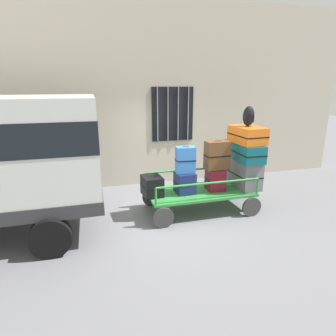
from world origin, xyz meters
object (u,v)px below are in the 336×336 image
suitcase_left_bottom (152,186)px  suitcase_midright_bottom (243,173)px  suitcase_center_bottom (215,179)px  suitcase_center_middle (217,155)px  suitcase_midright_top (247,135)px  suitcase_midleft_bottom (185,183)px  suitcase_midright_middle (246,152)px  backpack (249,116)px  luggage_cart (200,194)px  suitcase_midleft_middle (185,160)px

suitcase_left_bottom → suitcase_midright_bottom: size_ratio=0.57×
suitcase_center_bottom → suitcase_center_middle: (0.00, -0.04, 0.57)m
suitcase_left_bottom → suitcase_center_middle: 1.59m
suitcase_midright_top → suitcase_midleft_bottom: bearing=-179.8°
suitcase_left_bottom → suitcase_midright_middle: bearing=-0.8°
suitcase_center_bottom → backpack: 1.58m
suitcase_center_bottom → suitcase_center_middle: suitcase_center_middle is taller
backpack → suitcase_midright_middle: bearing=-108.6°
luggage_cart → backpack: backpack is taller
suitcase_center_middle → backpack: 1.11m
suitcase_midleft_bottom → suitcase_center_bottom: 0.73m
suitcase_left_bottom → backpack: bearing=-0.5°
suitcase_left_bottom → suitcase_midright_bottom: (2.20, 0.01, 0.10)m
suitcase_midright_middle → backpack: size_ratio=2.23×
suitcase_midleft_middle → suitcase_center_middle: bearing=-1.4°
suitcase_left_bottom → backpack: backpack is taller
suitcase_center_middle → suitcase_midright_top: (0.73, 0.04, 0.41)m
suitcase_center_bottom → backpack: backpack is taller
backpack → suitcase_midright_top: bearing=-105.4°
suitcase_midleft_middle → luggage_cart: bearing=2.8°
suitcase_midright_middle → backpack: bearing=71.4°
luggage_cart → suitcase_midright_top: suitcase_midright_top is taller
suitcase_midleft_middle → suitcase_midright_bottom: (1.47, 0.06, -0.44)m
suitcase_midright_bottom → backpack: 1.33m
suitcase_midleft_middle → suitcase_midright_bottom: size_ratio=0.61×
luggage_cart → suitcase_midleft_bottom: bearing=-179.2°
suitcase_midleft_middle → suitcase_midright_bottom: 1.53m
luggage_cart → suitcase_center_middle: size_ratio=3.82×
luggage_cart → suitcase_center_bottom: bearing=0.7°
suitcase_left_bottom → suitcase_midright_bottom: bearing=0.1°
luggage_cart → suitcase_midleft_bottom: (-0.37, -0.01, 0.32)m
suitcase_midleft_bottom → suitcase_midright_top: size_ratio=0.54×
suitcase_midleft_bottom → suitcase_center_bottom: (0.73, 0.01, 0.02)m
suitcase_left_bottom → suitcase_midright_top: suitcase_midright_top is taller
suitcase_center_bottom → suitcase_midright_top: suitcase_midright_top is taller
suitcase_center_middle → suitcase_midright_top: suitcase_midright_top is taller
suitcase_midleft_middle → backpack: size_ratio=1.32×
suitcase_midleft_middle → suitcase_center_bottom: suitcase_midleft_middle is taller
suitcase_center_bottom → suitcase_left_bottom: bearing=178.9°
suitcase_center_bottom → suitcase_midright_top: size_ratio=0.57×
suitcase_midright_top → backpack: bearing=74.6°
backpack → luggage_cart: bearing=-179.4°
luggage_cart → suitcase_center_middle: 0.98m
suitcase_midright_top → suitcase_left_bottom: bearing=179.2°
suitcase_left_bottom → suitcase_center_bottom: suitcase_center_bottom is taller
luggage_cart → suitcase_midleft_bottom: size_ratio=5.22×
luggage_cart → suitcase_midright_middle: (1.10, 0.00, 0.93)m
suitcase_midright_top → backpack: size_ratio=1.98×
suitcase_center_bottom → suitcase_midright_bottom: suitcase_midright_bottom is taller
suitcase_center_middle → suitcase_midright_top: bearing=2.8°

